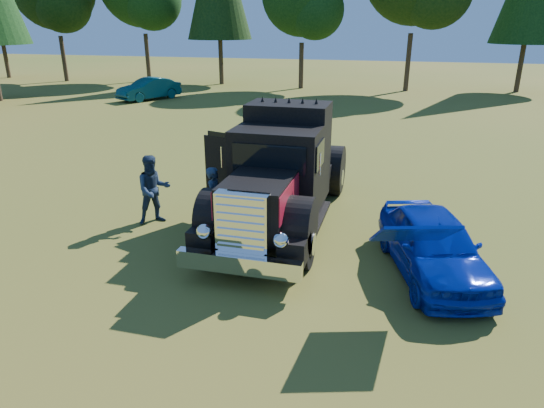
{
  "coord_description": "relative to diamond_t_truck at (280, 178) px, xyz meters",
  "views": [
    {
      "loc": [
        3.82,
        -8.78,
        4.93
      ],
      "look_at": [
        1.16,
        1.23,
        1.03
      ],
      "focal_mm": 32.0,
      "sensor_mm": 36.0,
      "label": 1
    }
  ],
  "objects": [
    {
      "name": "spectator_near",
      "position": [
        -1.47,
        -0.73,
        -0.46
      ],
      "size": [
        0.39,
        0.6,
        1.65
      ],
      "primitive_type": "imported",
      "rotation": [
        0.0,
        0.0,
        1.57
      ],
      "color": "#1B223F",
      "rests_on": "ground"
    },
    {
      "name": "ground",
      "position": [
        -1.05,
        -2.43,
        -1.28
      ],
      "size": [
        120.0,
        120.0,
        0.0
      ],
      "primitive_type": "plane",
      "color": "#435B1A",
      "rests_on": "ground"
    },
    {
      "name": "diamond_t_truck",
      "position": [
        0.0,
        0.0,
        0.0
      ],
      "size": [
        3.34,
        7.16,
        3.0
      ],
      "color": "black",
      "rests_on": "ground"
    },
    {
      "name": "distant_teal_car",
      "position": [
        -13.68,
        18.6,
        -0.57
      ],
      "size": [
        3.33,
        4.5,
        1.42
      ],
      "primitive_type": "imported",
      "rotation": [
        0.0,
        0.0,
        -0.48
      ],
      "color": "#092D36",
      "rests_on": "ground"
    },
    {
      "name": "hotrod_coupe",
      "position": [
        3.65,
        -1.7,
        -0.61
      ],
      "size": [
        2.6,
        4.34,
        1.89
      ],
      "color": "#0708A1",
      "rests_on": "ground"
    },
    {
      "name": "spectator_far",
      "position": [
        -3.18,
        -0.64,
        -0.38
      ],
      "size": [
        1.11,
        1.09,
        1.8
      ],
      "primitive_type": "imported",
      "rotation": [
        0.0,
        0.0,
        0.71
      ],
      "color": "#1B203F",
      "rests_on": "ground"
    }
  ]
}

